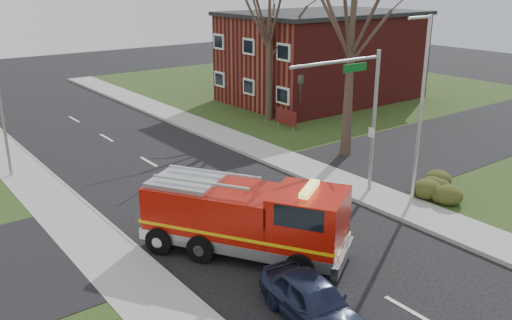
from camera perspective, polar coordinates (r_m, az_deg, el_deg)
ground at (r=21.64m, az=3.21°, el=-8.46°), size 120.00×120.00×0.00m
sidewalk_right at (r=25.71m, az=13.87°, el=-4.26°), size 2.40×80.00×0.15m
sidewalk_left at (r=18.70m, az=-11.87°, el=-13.34°), size 2.40×80.00×0.15m
cross_street_right at (r=40.79m, az=24.13°, el=3.17°), size 30.00×8.00×0.15m
brick_building at (r=45.79m, az=7.01°, el=10.79°), size 15.40×10.40×7.25m
health_center_sign at (r=36.70m, az=3.18°, el=4.51°), size 0.12×2.00×1.40m
hedge_corner at (r=27.13m, az=19.35°, el=-2.42°), size 2.80×2.00×0.90m
bare_tree_near at (r=30.28m, az=10.10°, el=13.79°), size 6.00×6.00×12.00m
bare_tree_far at (r=37.98m, az=1.43°, el=13.60°), size 5.25×5.25×10.50m
traffic_signal_mast at (r=24.52m, az=10.52°, el=6.25°), size 5.29×0.18×6.80m
streetlight_pole at (r=24.80m, az=16.95°, el=5.52°), size 1.48×0.16×8.40m
utility_pole_far at (r=29.86m, az=-25.19°, el=4.61°), size 0.14×0.14×7.00m
fire_engine at (r=20.13m, az=-0.97°, el=-6.29°), size 6.08×7.69×3.01m
parked_car_maroon at (r=16.74m, az=6.05°, el=-14.57°), size 2.26×4.39×1.43m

